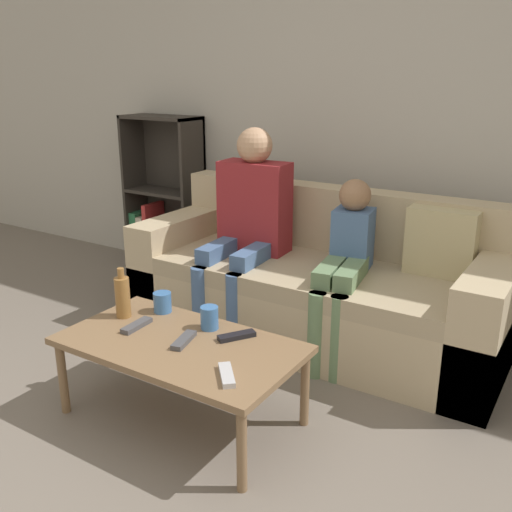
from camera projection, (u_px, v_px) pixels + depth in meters
The scene contains 13 objects.
wall_back at pixel (391, 106), 3.46m from camera, with size 12.00×0.06×2.60m.
couch at pixel (317, 289), 3.32m from camera, with size 2.13×0.84×0.84m.
bookshelf at pixel (164, 211), 4.47m from camera, with size 0.61×0.28×1.19m.
coffee_table at pixel (180, 349), 2.49m from camera, with size 1.06×0.58×0.38m.
person_adult at pixel (249, 214), 3.36m from camera, with size 0.43×0.61×1.19m.
person_child at pixel (345, 260), 3.02m from camera, with size 0.29×0.62×0.95m.
cup_near at pixel (162, 302), 2.77m from camera, with size 0.09×0.09×0.10m.
cup_far at pixel (209, 318), 2.59m from camera, with size 0.08×0.08×0.11m.
tv_remote_0 at pixel (227, 375), 2.18m from camera, with size 0.15×0.16×0.02m.
tv_remote_1 at pixel (137, 325), 2.61m from camera, with size 0.06×0.17×0.02m.
tv_remote_2 at pixel (184, 340), 2.46m from camera, with size 0.09×0.18×0.02m.
tv_remote_3 at pixel (237, 336), 2.50m from camera, with size 0.13×0.17×0.02m.
bottle at pixel (123, 296), 2.70m from camera, with size 0.07×0.07×0.24m.
Camera 1 is at (1.21, -1.00, 1.50)m, focal length 40.00 mm.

